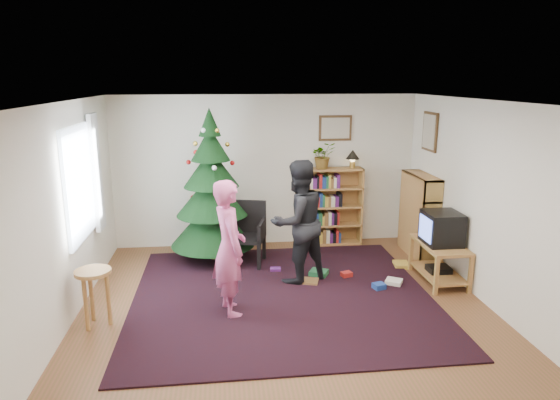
{
  "coord_description": "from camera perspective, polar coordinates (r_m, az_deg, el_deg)",
  "views": [
    {
      "loc": [
        -0.74,
        -5.63,
        2.76
      ],
      "look_at": [
        0.06,
        1.07,
        1.1
      ],
      "focal_mm": 32.0,
      "sensor_mm": 36.0,
      "label": 1
    }
  ],
  "objects": [
    {
      "name": "wall_back",
      "position": [
        8.3,
        -1.6,
        3.34
      ],
      "size": [
        5.0,
        0.02,
        2.5
      ],
      "primitive_type": "cube",
      "color": "silver",
      "rests_on": "floor"
    },
    {
      "name": "rug",
      "position": [
        6.58,
        0.25,
        -10.89
      ],
      "size": [
        3.8,
        3.6,
        0.02
      ],
      "primitive_type": "cube",
      "color": "black",
      "rests_on": "floor"
    },
    {
      "name": "wall_left",
      "position": [
        6.09,
        -23.41,
        -1.69
      ],
      "size": [
        0.02,
        5.0,
        2.5
      ],
      "primitive_type": "cube",
      "color": "silver",
      "rests_on": "floor"
    },
    {
      "name": "table_lamp",
      "position": [
        8.35,
        8.3,
        5.03
      ],
      "size": [
        0.23,
        0.23,
        0.3
      ],
      "color": "#A57F33",
      "rests_on": "bookshelf_back"
    },
    {
      "name": "potted_plant",
      "position": [
        8.24,
        4.93,
        5.1
      ],
      "size": [
        0.45,
        0.4,
        0.44
      ],
      "primitive_type": "imported",
      "rotation": [
        0.0,
        0.0,
        0.17
      ],
      "color": "gray",
      "rests_on": "bookshelf_back"
    },
    {
      "name": "christmas_tree",
      "position": [
        7.62,
        -7.78,
        0.15
      ],
      "size": [
        1.29,
        1.29,
        2.34
      ],
      "rotation": [
        0.0,
        0.0,
        0.35
      ],
      "color": "#3F2816",
      "rests_on": "rug"
    },
    {
      "name": "floor",
      "position": [
        6.31,
        0.59,
        -12.1
      ],
      "size": [
        5.0,
        5.0,
        0.0
      ],
      "primitive_type": "plane",
      "color": "brown",
      "rests_on": "ground"
    },
    {
      "name": "ceiling",
      "position": [
        5.68,
        0.66,
        11.21
      ],
      "size": [
        5.0,
        5.0,
        0.0
      ],
      "primitive_type": "plane",
      "rotation": [
        3.14,
        0.0,
        0.0
      ],
      "color": "white",
      "rests_on": "wall_back"
    },
    {
      "name": "floor_clutter",
      "position": [
        7.18,
        7.57,
        -8.56
      ],
      "size": [
        2.09,
        1.01,
        0.08
      ],
      "color": "#A51E19",
      "rests_on": "rug"
    },
    {
      "name": "window_pane",
      "position": [
        6.59,
        -21.93,
        1.79
      ],
      "size": [
        0.04,
        1.2,
        1.4
      ],
      "primitive_type": "cube",
      "color": "silver",
      "rests_on": "wall_left"
    },
    {
      "name": "picture_right",
      "position": [
        8.09,
        16.77,
        7.49
      ],
      "size": [
        0.03,
        0.5,
        0.6
      ],
      "color": "#4C3319",
      "rests_on": "wall_right"
    },
    {
      "name": "wall_right",
      "position": [
        6.67,
        22.45,
        -0.33
      ],
      "size": [
        0.02,
        5.0,
        2.5
      ],
      "primitive_type": "cube",
      "color": "silver",
      "rests_on": "floor"
    },
    {
      "name": "person_by_chair",
      "position": [
        6.79,
        2.07,
        -2.51
      ],
      "size": [
        1.03,
        0.95,
        1.7
      ],
      "primitive_type": "imported",
      "rotation": [
        0.0,
        0.0,
        3.61
      ],
      "color": "black",
      "rests_on": "rug"
    },
    {
      "name": "curtain",
      "position": [
        7.25,
        -20.24,
        2.95
      ],
      "size": [
        0.06,
        0.35,
        1.6
      ],
      "primitive_type": "cube",
      "color": "silver",
      "rests_on": "wall_left"
    },
    {
      "name": "wall_front",
      "position": [
        3.55,
        5.93,
        -11.39
      ],
      "size": [
        5.0,
        0.02,
        2.5
      ],
      "primitive_type": "cube",
      "color": "silver",
      "rests_on": "floor"
    },
    {
      "name": "tv_stand",
      "position": [
        7.27,
        17.75,
        -6.41
      ],
      "size": [
        0.52,
        0.94,
        0.55
      ],
      "color": "olive",
      "rests_on": "floor"
    },
    {
      "name": "stool",
      "position": [
        6.05,
        -20.52,
        -8.84
      ],
      "size": [
        0.4,
        0.4,
        0.67
      ],
      "color": "olive",
      "rests_on": "floor"
    },
    {
      "name": "picture_back",
      "position": [
        8.36,
        6.33,
        8.18
      ],
      "size": [
        0.55,
        0.03,
        0.42
      ],
      "color": "#4C3319",
      "rests_on": "wall_back"
    },
    {
      "name": "bookshelf_right",
      "position": [
        8.16,
        15.61,
        -1.59
      ],
      "size": [
        0.3,
        0.95,
        1.3
      ],
      "rotation": [
        0.0,
        0.0,
        1.57
      ],
      "color": "olive",
      "rests_on": "floor"
    },
    {
      "name": "bookshelf_back",
      "position": [
        8.45,
        6.14,
        -0.62
      ],
      "size": [
        0.95,
        0.3,
        1.3
      ],
      "color": "olive",
      "rests_on": "floor"
    },
    {
      "name": "person_standing",
      "position": [
        5.9,
        -5.83,
        -5.49
      ],
      "size": [
        0.53,
        0.68,
        1.63
      ],
      "primitive_type": "imported",
      "rotation": [
        0.0,
        0.0,
        1.83
      ],
      "color": "#C14D81",
      "rests_on": "rug"
    },
    {
      "name": "armchair",
      "position": [
        7.57,
        -3.91,
        -3.49
      ],
      "size": [
        0.63,
        0.64,
        0.95
      ],
      "rotation": [
        0.0,
        0.0,
        -0.25
      ],
      "color": "black",
      "rests_on": "rug"
    },
    {
      "name": "crt_tv",
      "position": [
        7.13,
        17.99,
        -3.06
      ],
      "size": [
        0.47,
        0.51,
        0.44
      ],
      "color": "black",
      "rests_on": "tv_stand"
    }
  ]
}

